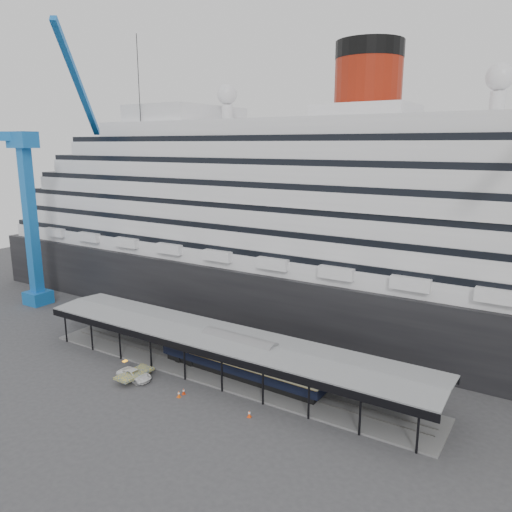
% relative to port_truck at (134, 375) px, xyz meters
% --- Properties ---
extents(ground, '(200.00, 200.00, 0.00)m').
position_rel_port_truck_xyz_m(ground, '(8.24, 2.57, -0.66)').
color(ground, '#38383B').
rests_on(ground, ground).
extents(cruise_ship, '(130.00, 30.00, 43.90)m').
position_rel_port_truck_xyz_m(cruise_ship, '(8.29, 34.57, 17.69)').
color(cruise_ship, black).
rests_on(cruise_ship, ground).
extents(platform_canopy, '(56.00, 9.18, 5.30)m').
position_rel_port_truck_xyz_m(platform_canopy, '(8.24, 7.57, 1.70)').
color(platform_canopy, slate).
rests_on(platform_canopy, ground).
extents(crane_blue, '(22.63, 19.19, 47.60)m').
position_rel_port_truck_xyz_m(crane_blue, '(-36.87, 13.19, 19.30)').
color(crane_blue, blue).
rests_on(crane_blue, ground).
extents(port_truck, '(4.80, 2.28, 1.32)m').
position_rel_port_truck_xyz_m(port_truck, '(0.00, 0.00, 0.00)').
color(port_truck, white).
rests_on(port_truck, ground).
extents(pullman_carriage, '(23.66, 3.68, 23.16)m').
position_rel_port_truck_xyz_m(pullman_carriage, '(10.88, 7.57, 2.14)').
color(pullman_carriage, black).
rests_on(pullman_carriage, ground).
extents(traffic_cone_left, '(0.49, 0.49, 0.84)m').
position_rel_port_truck_xyz_m(traffic_cone_left, '(7.71, -0.43, -0.25)').
color(traffic_cone_left, '#F2580D').
rests_on(traffic_cone_left, ground).
extents(traffic_cone_mid, '(0.53, 0.53, 0.78)m').
position_rel_port_truck_xyz_m(traffic_cone_mid, '(7.71, 0.42, -0.27)').
color(traffic_cone_mid, red).
rests_on(traffic_cone_mid, ground).
extents(traffic_cone_right, '(0.48, 0.48, 0.82)m').
position_rel_port_truck_xyz_m(traffic_cone_right, '(17.09, 0.32, -0.25)').
color(traffic_cone_right, '#FA460D').
rests_on(traffic_cone_right, ground).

